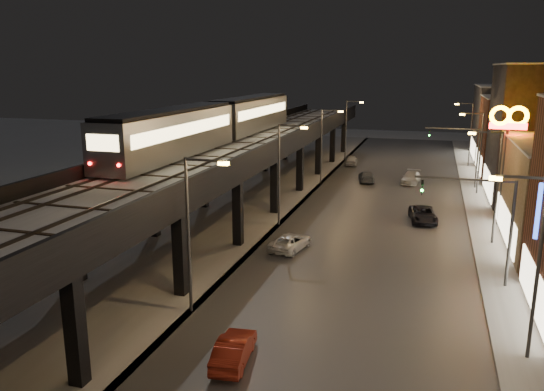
% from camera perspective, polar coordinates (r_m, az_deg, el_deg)
% --- Properties ---
extents(road_surface, '(17.00, 120.00, 0.06)m').
position_cam_1_polar(road_surface, '(49.63, 11.18, -2.68)').
color(road_surface, '#46474D').
rests_on(road_surface, ground).
extents(sidewalk_right, '(4.00, 120.00, 0.14)m').
position_cam_1_polar(sidewalk_right, '(49.73, 22.73, -3.41)').
color(sidewalk_right, '#9FA1A8').
rests_on(sidewalk_right, ground).
extents(under_viaduct_pavement, '(11.00, 120.00, 0.06)m').
position_cam_1_polar(under_viaduct_pavement, '(52.59, -3.60, -1.52)').
color(under_viaduct_pavement, '#9FA1A8').
rests_on(under_viaduct_pavement, ground).
extents(elevated_viaduct, '(9.00, 100.00, 6.30)m').
position_cam_1_polar(elevated_viaduct, '(48.53, -5.00, 3.93)').
color(elevated_viaduct, black).
rests_on(elevated_viaduct, ground).
extents(viaduct_trackbed, '(8.40, 100.00, 0.32)m').
position_cam_1_polar(viaduct_trackbed, '(48.53, -4.97, 4.86)').
color(viaduct_trackbed, '#B2B7C1').
rests_on(viaduct_trackbed, elevated_viaduct).
extents(viaduct_parapet_streetside, '(0.30, 100.00, 1.10)m').
position_cam_1_polar(viaduct_parapet_streetside, '(47.05, -0.02, 5.20)').
color(viaduct_parapet_streetside, black).
rests_on(viaduct_parapet_streetside, elevated_viaduct).
extents(viaduct_parapet_far, '(0.30, 100.00, 1.10)m').
position_cam_1_polar(viaduct_parapet_far, '(50.26, -9.59, 5.55)').
color(viaduct_parapet_far, black).
rests_on(viaduct_parapet_far, elevated_viaduct).
extents(building_e, '(12.20, 12.20, 10.16)m').
position_cam_1_polar(building_e, '(75.97, 26.11, 5.66)').
color(building_e, '#5A2D20').
rests_on(building_e, ground).
extents(building_f, '(12.20, 16.20, 11.16)m').
position_cam_1_polar(building_f, '(89.70, 24.82, 7.11)').
color(building_f, '#313136').
rests_on(building_f, ground).
extents(streetlight_left_1, '(2.57, 0.28, 9.00)m').
position_cam_1_polar(streetlight_left_1, '(29.58, -8.55, -3.16)').
color(streetlight_left_1, '#38383A').
rests_on(streetlight_left_1, ground).
extents(streetlight_right_1, '(2.56, 0.28, 9.00)m').
position_cam_1_polar(streetlight_right_1, '(27.29, 26.27, -5.89)').
color(streetlight_right_1, '#38383A').
rests_on(streetlight_right_1, ground).
extents(streetlight_left_2, '(2.57, 0.28, 9.00)m').
position_cam_1_polar(streetlight_left_2, '(46.02, 1.08, 2.98)').
color(streetlight_left_2, '#38383A').
rests_on(streetlight_left_2, ground).
extents(streetlight_right_2, '(2.56, 0.28, 9.00)m').
position_cam_1_polar(streetlight_right_2, '(44.58, 22.80, 1.57)').
color(streetlight_right_2, '#38383A').
rests_on(streetlight_right_2, ground).
extents(streetlight_left_3, '(2.57, 0.28, 9.00)m').
position_cam_1_polar(streetlight_left_3, '(63.31, 5.58, 5.81)').
color(streetlight_left_3, '#38383A').
rests_on(streetlight_left_3, ground).
extents(streetlight_right_3, '(2.56, 0.28, 9.00)m').
position_cam_1_polar(streetlight_right_3, '(62.27, 21.29, 4.83)').
color(streetlight_right_3, '#38383A').
rests_on(streetlight_right_3, ground).
extents(streetlight_left_4, '(2.57, 0.28, 9.00)m').
position_cam_1_polar(streetlight_left_4, '(80.92, 8.15, 7.41)').
color(streetlight_left_4, '#38383A').
rests_on(streetlight_left_4, ground).
extents(streetlight_right_4, '(2.56, 0.28, 9.00)m').
position_cam_1_polar(streetlight_right_4, '(80.10, 20.44, 6.64)').
color(streetlight_right_4, '#38383A').
rests_on(streetlight_right_4, ground).
extents(traffic_light_rig_a, '(6.10, 0.34, 7.00)m').
position_cam_1_polar(traffic_light_rig_a, '(35.92, 22.59, -2.31)').
color(traffic_light_rig_a, '#38383A').
rests_on(traffic_light_rig_a, ground).
extents(traffic_light_rig_b, '(6.10, 0.34, 7.00)m').
position_cam_1_polar(traffic_light_rig_b, '(65.28, 20.28, 4.62)').
color(traffic_light_rig_b, '#38383A').
rests_on(traffic_light_rig_b, ground).
extents(subway_train, '(3.22, 39.18, 3.86)m').
position_cam_1_polar(subway_train, '(53.28, -5.74, 7.94)').
color(subway_train, gray).
rests_on(subway_train, viaduct_trackbed).
extents(car_near_white, '(1.87, 4.17, 1.33)m').
position_cam_1_polar(car_near_white, '(26.16, -4.12, -16.27)').
color(car_near_white, maroon).
rests_on(car_near_white, ground).
extents(car_mid_silver, '(2.85, 4.74, 1.23)m').
position_cam_1_polar(car_mid_silver, '(40.90, 1.99, -5.07)').
color(car_mid_silver, silver).
rests_on(car_mid_silver, ground).
extents(car_mid_dark, '(2.54, 4.63, 1.27)m').
position_cam_1_polar(car_mid_dark, '(66.22, 10.12, 1.97)').
color(car_mid_dark, '#4E545C').
rests_on(car_mid_dark, ground).
extents(car_far_white, '(2.10, 4.29, 1.41)m').
position_cam_1_polar(car_far_white, '(77.50, 8.52, 3.74)').
color(car_far_white, silver).
rests_on(car_far_white, ground).
extents(car_onc_dark, '(2.92, 5.09, 1.34)m').
position_cam_1_polar(car_onc_dark, '(50.09, 15.93, -2.04)').
color(car_onc_dark, black).
rests_on(car_onc_dark, ground).
extents(car_onc_white, '(2.39, 4.89, 1.37)m').
position_cam_1_polar(car_onc_white, '(66.58, 14.73, 1.83)').
color(car_onc_white, silver).
rests_on(car_onc_white, ground).
extents(sign_mcdonalds, '(3.14, 0.47, 10.58)m').
position_cam_1_polar(sign_mcdonalds, '(49.78, 24.03, 6.64)').
color(sign_mcdonalds, '#38383A').
rests_on(sign_mcdonalds, ground).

